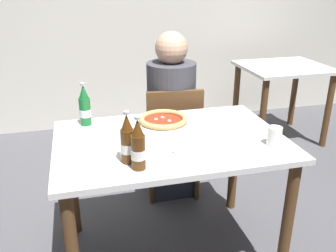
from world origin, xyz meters
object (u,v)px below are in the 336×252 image
object	(u,v)px
dining_table_main	(170,158)
beer_bottle_center	(138,147)
chair_behind_table	(172,136)
beer_bottle_right	(85,107)
dining_table_background	(282,82)
pizza_margherita_near	(163,120)
napkin_with_cutlery	(158,147)
diner_seated	(171,120)
beer_bottle_left	(128,141)
paper_cup	(274,136)

from	to	relation	value
dining_table_main	beer_bottle_center	size ratio (longest dim) A/B	4.86
chair_behind_table	beer_bottle_right	xyz separation A→B (m)	(-0.59, -0.30, 0.37)
dining_table_background	beer_bottle_center	bearing A→B (deg)	-136.00
beer_bottle_right	dining_table_main	bearing A→B (deg)	-36.06
dining_table_main	pizza_margherita_near	world-z (taller)	pizza_margherita_near
dining_table_background	beer_bottle_right	bearing A→B (deg)	-150.99
dining_table_main	chair_behind_table	distance (m)	0.65
beer_bottle_center	napkin_with_cutlery	bearing A→B (deg)	55.50
dining_table_main	beer_bottle_center	bearing A→B (deg)	-127.86
diner_seated	beer_bottle_left	bearing A→B (deg)	-116.46
chair_behind_table	beer_bottle_left	world-z (taller)	beer_bottle_left
dining_table_main	diner_seated	distance (m)	0.69
dining_table_background	dining_table_main	bearing A→B (deg)	-137.42
dining_table_main	napkin_with_cutlery	bearing A→B (deg)	-134.25
beer_bottle_left	dining_table_main	bearing A→B (deg)	39.30
beer_bottle_center	chair_behind_table	bearing A→B (deg)	66.32
dining_table_main	napkin_with_cutlery	xyz separation A→B (m)	(-0.09, -0.09, 0.12)
beer_bottle_left	beer_bottle_center	size ratio (longest dim) A/B	1.00
diner_seated	paper_cup	distance (m)	0.94
chair_behind_table	beer_bottle_center	bearing A→B (deg)	71.07
diner_seated	dining_table_background	bearing A→B (deg)	28.29
beer_bottle_right	diner_seated	bearing A→B (deg)	30.53
pizza_margherita_near	beer_bottle_left	distance (m)	0.50
pizza_margherita_near	napkin_with_cutlery	distance (m)	0.31
pizza_margherita_near	diner_seated	bearing A→B (deg)	69.78
dining_table_main	pizza_margherita_near	size ratio (longest dim) A/B	3.92
beer_bottle_left	paper_cup	world-z (taller)	beer_bottle_left
chair_behind_table	beer_bottle_center	world-z (taller)	beer_bottle_center
dining_table_background	paper_cup	world-z (taller)	paper_cup
pizza_margherita_near	beer_bottle_center	distance (m)	0.55
chair_behind_table	diner_seated	distance (m)	0.11
beer_bottle_right	napkin_with_cutlery	size ratio (longest dim) A/B	1.11
beer_bottle_center	beer_bottle_right	xyz separation A→B (m)	(-0.20, 0.59, 0.00)
paper_cup	beer_bottle_left	bearing A→B (deg)	-179.72
chair_behind_table	paper_cup	distance (m)	0.93
napkin_with_cutlery	chair_behind_table	bearing A→B (deg)	69.69
pizza_margherita_near	dining_table_background	bearing A→B (deg)	38.12
diner_seated	napkin_with_cutlery	xyz separation A→B (m)	(-0.26, -0.75, 0.17)
chair_behind_table	napkin_with_cutlery	distance (m)	0.79
napkin_with_cutlery	pizza_margherita_near	bearing A→B (deg)	71.76
diner_seated	chair_behind_table	bearing A→B (deg)	-96.62
paper_cup	beer_bottle_center	bearing A→B (deg)	-173.85
napkin_with_cutlery	paper_cup	distance (m)	0.59
diner_seated	dining_table_background	size ratio (longest dim) A/B	1.51
beer_bottle_right	pizza_margherita_near	bearing A→B (deg)	-12.78
diner_seated	beer_bottle_right	world-z (taller)	diner_seated
diner_seated	paper_cup	xyz separation A→B (m)	(0.31, -0.86, 0.21)
dining_table_background	pizza_margherita_near	bearing A→B (deg)	-141.88
dining_table_main	beer_bottle_left	xyz separation A→B (m)	(-0.25, -0.21, 0.22)
dining_table_background	napkin_with_cutlery	bearing A→B (deg)	-137.24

